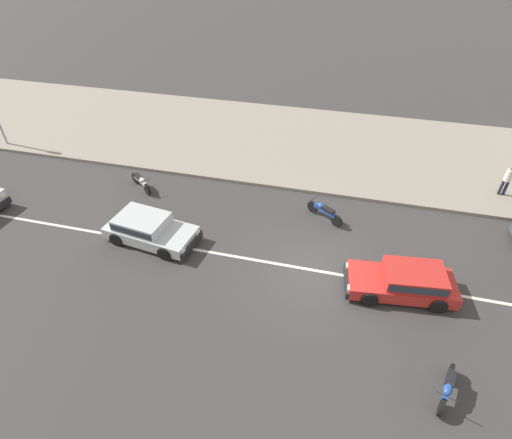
{
  "coord_description": "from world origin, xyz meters",
  "views": [
    {
      "loc": [
        0.3,
        -11.15,
        11.15
      ],
      "look_at": [
        -2.87,
        1.56,
        0.8
      ],
      "focal_mm": 28.0,
      "sensor_mm": 36.0,
      "label": 1
    }
  ],
  "objects_px": {
    "motorcycle_0": "(447,387)",
    "motorcycle_1": "(141,181)",
    "hatchback_silver_0": "(148,228)",
    "pedestrian_mid_kerb": "(508,178)",
    "motorcycle_2": "(324,211)",
    "hatchback_red_4": "(406,281)"
  },
  "relations": [
    {
      "from": "motorcycle_1",
      "to": "pedestrian_mid_kerb",
      "type": "distance_m",
      "value": 17.58
    },
    {
      "from": "hatchback_silver_0",
      "to": "pedestrian_mid_kerb",
      "type": "bearing_deg",
      "value": 24.8
    },
    {
      "from": "hatchback_silver_0",
      "to": "motorcycle_0",
      "type": "distance_m",
      "value": 12.08
    },
    {
      "from": "pedestrian_mid_kerb",
      "to": "hatchback_red_4",
      "type": "bearing_deg",
      "value": -122.83
    },
    {
      "from": "pedestrian_mid_kerb",
      "to": "motorcycle_1",
      "type": "bearing_deg",
      "value": -168.32
    },
    {
      "from": "hatchback_silver_0",
      "to": "pedestrian_mid_kerb",
      "type": "xyz_separation_m",
      "value": [
        15.11,
        6.98,
        0.47
      ]
    },
    {
      "from": "motorcycle_0",
      "to": "motorcycle_2",
      "type": "bearing_deg",
      "value": 120.04
    },
    {
      "from": "hatchback_silver_0",
      "to": "pedestrian_mid_kerb",
      "type": "height_order",
      "value": "pedestrian_mid_kerb"
    },
    {
      "from": "hatchback_silver_0",
      "to": "motorcycle_1",
      "type": "distance_m",
      "value": 4.02
    },
    {
      "from": "hatchback_silver_0",
      "to": "motorcycle_1",
      "type": "relative_size",
      "value": 2.56
    },
    {
      "from": "hatchback_silver_0",
      "to": "motorcycle_1",
      "type": "bearing_deg",
      "value": 121.4
    },
    {
      "from": "hatchback_red_4",
      "to": "motorcycle_0",
      "type": "height_order",
      "value": "hatchback_red_4"
    },
    {
      "from": "hatchback_red_4",
      "to": "motorcycle_2",
      "type": "xyz_separation_m",
      "value": [
        -3.3,
        3.66,
        -0.16
      ]
    },
    {
      "from": "motorcycle_0",
      "to": "pedestrian_mid_kerb",
      "type": "height_order",
      "value": "pedestrian_mid_kerb"
    },
    {
      "from": "motorcycle_0",
      "to": "motorcycle_1",
      "type": "height_order",
      "value": "same"
    },
    {
      "from": "hatchback_silver_0",
      "to": "motorcycle_2",
      "type": "height_order",
      "value": "hatchback_silver_0"
    },
    {
      "from": "motorcycle_2",
      "to": "hatchback_silver_0",
      "type": "bearing_deg",
      "value": -155.61
    },
    {
      "from": "hatchback_silver_0",
      "to": "motorcycle_2",
      "type": "xyz_separation_m",
      "value": [
        7.0,
        3.17,
        -0.16
      ]
    },
    {
      "from": "hatchback_silver_0",
      "to": "motorcycle_0",
      "type": "xyz_separation_m",
      "value": [
        11.3,
        -4.27,
        -0.17
      ]
    },
    {
      "from": "motorcycle_0",
      "to": "motorcycle_2",
      "type": "distance_m",
      "value": 8.6
    },
    {
      "from": "hatchback_silver_0",
      "to": "hatchback_red_4",
      "type": "height_order",
      "value": "same"
    },
    {
      "from": "hatchback_red_4",
      "to": "pedestrian_mid_kerb",
      "type": "distance_m",
      "value": 8.9
    }
  ]
}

